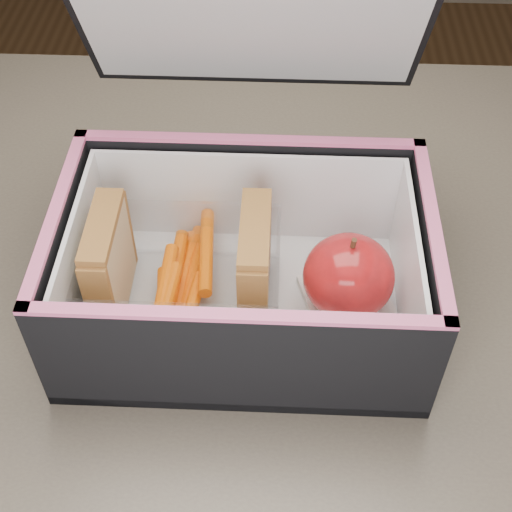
{
  "coord_description": "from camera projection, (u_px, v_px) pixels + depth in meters",
  "views": [
    {
      "loc": [
        0.05,
        -0.42,
        1.26
      ],
      "look_at": [
        0.04,
        -0.01,
        0.81
      ],
      "focal_mm": 50.0,
      "sensor_mm": 36.0,
      "label": 1
    }
  ],
  "objects": [
    {
      "name": "paper_napkin",
      "position": [
        348.0,
        302.0,
        0.63
      ],
      "size": [
        0.09,
        0.09,
        0.01
      ],
      "primitive_type": "cube",
      "rotation": [
        0.0,
        0.0,
        0.29
      ],
      "color": "white",
      "rests_on": "lunch_bag"
    },
    {
      "name": "lunch_bag",
      "position": [
        244.0,
        258.0,
        0.6
      ],
      "size": [
        0.31,
        0.3,
        0.29
      ],
      "color": "black",
      "rests_on": "kitchen_table"
    },
    {
      "name": "plastic_tub",
      "position": [
        183.0,
        277.0,
        0.61
      ],
      "size": [
        0.17,
        0.12,
        0.07
      ],
      "primitive_type": null,
      "color": "white",
      "rests_on": "lunch_bag"
    },
    {
      "name": "sandwich_left",
      "position": [
        109.0,
        262.0,
        0.61
      ],
      "size": [
        0.02,
        0.08,
        0.09
      ],
      "color": "tan",
      "rests_on": "plastic_tub"
    },
    {
      "name": "red_apple",
      "position": [
        349.0,
        276.0,
        0.6
      ],
      "size": [
        0.09,
        0.09,
        0.08
      ],
      "rotation": [
        0.0,
        0.0,
        0.17
      ],
      "color": "maroon",
      "rests_on": "paper_napkin"
    },
    {
      "name": "carrot_sticks",
      "position": [
        180.0,
        289.0,
        0.62
      ],
      "size": [
        0.05,
        0.17,
        0.03
      ],
      "color": "#E9530B",
      "rests_on": "plastic_tub"
    },
    {
      "name": "sandwich_right",
      "position": [
        255.0,
        266.0,
        0.6
      ],
      "size": [
        0.02,
        0.09,
        0.1
      ],
      "color": "tan",
      "rests_on": "plastic_tub"
    },
    {
      "name": "kitchen_table",
      "position": [
        222.0,
        351.0,
        0.73
      ],
      "size": [
        1.2,
        0.8,
        0.75
      ],
      "color": "brown",
      "rests_on": "ground"
    }
  ]
}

